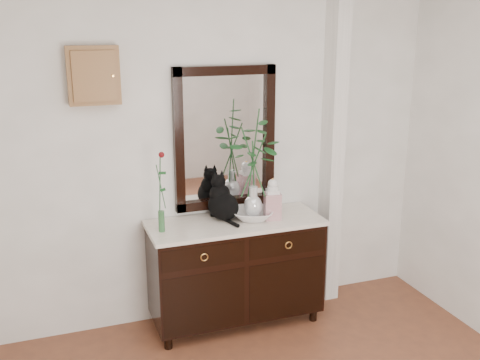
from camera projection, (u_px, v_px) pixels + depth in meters
name	position (u px, v px, depth m)	size (l,w,h in m)	color
wall_back	(212.00, 151.00, 4.30)	(3.60, 0.04, 2.70)	white
pilaster	(333.00, 143.00, 4.55)	(0.12, 0.20, 2.70)	white
sideboard	(236.00, 267.00, 4.34)	(1.33, 0.52, 0.82)	black
wall_mirror	(225.00, 139.00, 4.29)	(0.80, 0.06, 1.10)	black
key_cabinet	(94.00, 75.00, 3.82)	(0.35, 0.10, 0.40)	brown
cat	(223.00, 197.00, 4.24)	(0.24, 0.30, 0.35)	black
lotus_bowl	(253.00, 214.00, 4.27)	(0.31, 0.31, 0.08)	white
vase_branches	(253.00, 163.00, 4.16)	(0.40, 0.40, 0.84)	silver
bud_vase_rose	(160.00, 192.00, 3.95)	(0.07, 0.07, 0.60)	#356D3C
ginger_jar	(273.00, 198.00, 4.25)	(0.12, 0.12, 0.32)	white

